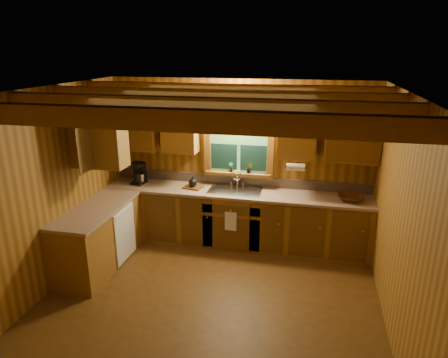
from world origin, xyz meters
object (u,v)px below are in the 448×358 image
sink (235,193)px  wicker_basket (350,198)px  coffee_maker (139,173)px  cutting_board (193,187)px

sink → wicker_basket: 1.74m
coffee_maker → sink: bearing=8.6°
sink → cutting_board: (-0.69, -0.02, 0.06)m
sink → wicker_basket: sink is taller
cutting_board → sink: bearing=10.6°
cutting_board → wicker_basket: wicker_basket is taller
sink → coffee_maker: (-1.63, 0.03, 0.22)m
sink → cutting_board: size_ratio=2.80×
coffee_maker → cutting_board: size_ratio=1.21×
sink → wicker_basket: (1.74, -0.05, 0.09)m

